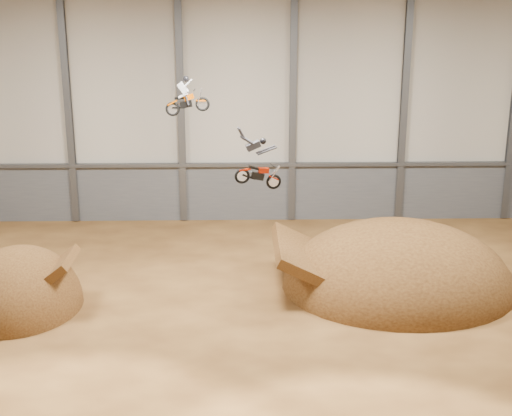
{
  "coord_description": "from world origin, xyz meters",
  "views": [
    {
      "loc": [
        0.23,
        -27.5,
        13.65
      ],
      "look_at": [
        0.91,
        4.0,
        4.06
      ],
      "focal_mm": 50.0,
      "sensor_mm": 36.0,
      "label": 1
    }
  ],
  "objects_px": {
    "takeoff_ramp": "(20,307)",
    "landing_ramp": "(397,287)",
    "fmx_rider_a": "(188,93)",
    "fmx_rider_b": "(256,159)"
  },
  "relations": [
    {
      "from": "takeoff_ramp",
      "to": "landing_ramp",
      "type": "xyz_separation_m",
      "value": [
        17.51,
        1.97,
        0.0
      ]
    },
    {
      "from": "landing_ramp",
      "to": "fmx_rider_a",
      "type": "distance_m",
      "value": 13.53
    },
    {
      "from": "takeoff_ramp",
      "to": "landing_ramp",
      "type": "bearing_deg",
      "value": 6.41
    },
    {
      "from": "takeoff_ramp",
      "to": "fmx_rider_b",
      "type": "relative_size",
      "value": 2.37
    },
    {
      "from": "takeoff_ramp",
      "to": "fmx_rider_b",
      "type": "distance_m",
      "value": 12.7
    },
    {
      "from": "landing_ramp",
      "to": "fmx_rider_b",
      "type": "bearing_deg",
      "value": -160.77
    },
    {
      "from": "landing_ramp",
      "to": "fmx_rider_b",
      "type": "relative_size",
      "value": 4.07
    },
    {
      "from": "landing_ramp",
      "to": "fmx_rider_a",
      "type": "relative_size",
      "value": 5.48
    },
    {
      "from": "fmx_rider_a",
      "to": "fmx_rider_b",
      "type": "xyz_separation_m",
      "value": [
        3.01,
        -3.14,
        -2.35
      ]
    },
    {
      "from": "landing_ramp",
      "to": "fmx_rider_b",
      "type": "distance_m",
      "value": 10.0
    }
  ]
}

